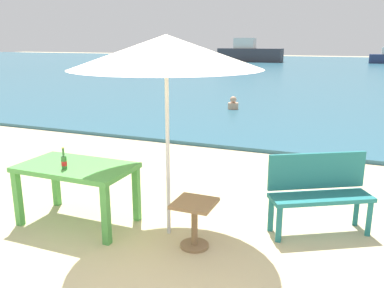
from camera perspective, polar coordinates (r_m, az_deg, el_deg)
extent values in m
plane|color=beige|center=(3.99, -7.44, -19.72)|extent=(120.00, 120.00, 0.00)
cube|color=#2D6075|center=(32.96, 19.53, 9.94)|extent=(120.00, 50.00, 0.08)
cube|color=#4C9E47|center=(5.11, -16.21, -3.22)|extent=(1.40, 0.80, 0.06)
cube|color=#4C9E47|center=(5.41, -23.54, -7.14)|extent=(0.08, 0.08, 0.70)
cube|color=#4C9E47|center=(4.63, -12.17, -9.89)|extent=(0.08, 0.08, 0.70)
cube|color=#4C9E47|center=(5.87, -18.84, -5.03)|extent=(0.08, 0.08, 0.70)
cube|color=#4C9E47|center=(5.15, -7.91, -7.09)|extent=(0.08, 0.08, 0.70)
cylinder|color=#2D662D|center=(4.97, -17.75, -2.55)|extent=(0.06, 0.06, 0.16)
cone|color=#2D662D|center=(4.94, -17.82, -1.70)|extent=(0.06, 0.06, 0.03)
cylinder|color=#2D662D|center=(4.93, -17.87, -1.05)|extent=(0.03, 0.03, 0.09)
cylinder|color=red|center=(4.97, -17.75, -2.64)|extent=(0.07, 0.07, 0.05)
cylinder|color=gold|center=(4.92, -17.92, -0.52)|extent=(0.03, 0.03, 0.01)
cylinder|color=silver|center=(4.52, -3.51, 0.58)|extent=(0.04, 0.04, 2.30)
cone|color=beige|center=(4.39, -3.71, 12.97)|extent=(2.10, 2.10, 0.36)
cube|color=olive|center=(4.40, 0.36, -8.45)|extent=(0.44, 0.44, 0.04)
cylinder|color=olive|center=(4.51, 0.36, -11.60)|extent=(0.07, 0.07, 0.50)
cylinder|color=olive|center=(4.62, 0.35, -14.22)|extent=(0.32, 0.32, 0.03)
cube|color=#237275|center=(4.97, 17.90, -7.29)|extent=(1.22, 0.91, 0.05)
cube|color=#237275|center=(5.01, 17.36, -3.66)|extent=(1.06, 0.64, 0.44)
cube|color=#237275|center=(4.74, 12.29, -11.14)|extent=(0.06, 0.06, 0.42)
cube|color=#237275|center=(5.20, 23.91, -9.70)|extent=(0.06, 0.06, 0.42)
cube|color=#237275|center=(4.97, 11.18, -9.78)|extent=(0.06, 0.06, 0.42)
cube|color=#237275|center=(5.42, 22.37, -8.56)|extent=(0.06, 0.06, 0.42)
cylinder|color=tan|center=(13.07, 5.87, 5.44)|extent=(0.34, 0.34, 0.20)
sphere|color=tan|center=(13.04, 5.90, 6.33)|extent=(0.21, 0.21, 0.21)
cube|color=#38383F|center=(42.46, 8.27, 12.42)|extent=(6.52, 1.78, 1.33)
cube|color=silver|center=(42.59, 7.53, 14.05)|extent=(2.08, 1.33, 1.04)
cube|color=gray|center=(48.51, -7.85, 12.35)|extent=(3.72, 1.01, 0.76)
cube|color=silver|center=(48.65, -8.24, 13.14)|extent=(1.18, 0.76, 0.59)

